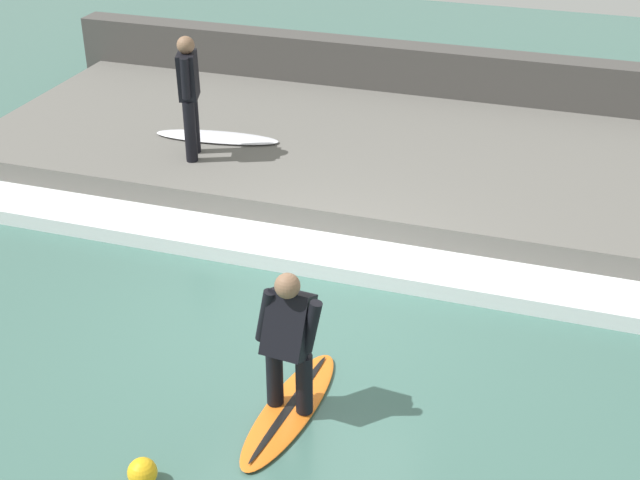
% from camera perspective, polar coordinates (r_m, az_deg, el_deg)
% --- Properties ---
extents(ground_plane, '(28.00, 28.00, 0.00)m').
position_cam_1_polar(ground_plane, '(9.87, -0.82, -4.77)').
color(ground_plane, '#426B60').
extents(concrete_ledge, '(4.40, 11.99, 0.48)m').
position_cam_1_polar(concrete_ledge, '(12.89, 4.56, 4.96)').
color(concrete_ledge, '#66635E').
rests_on(concrete_ledge, ground_plane).
extents(back_wall, '(0.50, 12.59, 1.23)m').
position_cam_1_polar(back_wall, '(14.99, 6.95, 9.89)').
color(back_wall, '#474442').
rests_on(back_wall, ground_plane).
extents(wave_foam_crest, '(0.79, 11.39, 0.20)m').
position_cam_1_polar(wave_foam_crest, '(10.73, 1.13, -1.13)').
color(wave_foam_crest, white).
rests_on(wave_foam_crest, ground_plane).
extents(surfboard_riding, '(1.87, 0.63, 0.07)m').
position_cam_1_polar(surfboard_riding, '(8.54, -1.94, -10.74)').
color(surfboard_riding, orange).
rests_on(surfboard_riding, ground_plane).
extents(surfer_riding, '(0.48, 0.66, 1.45)m').
position_cam_1_polar(surfer_riding, '(8.03, -2.03, -6.17)').
color(surfer_riding, black).
rests_on(surfer_riding, surfboard_riding).
extents(surfer_waiting_near, '(0.55, 0.35, 1.70)m').
position_cam_1_polar(surfer_waiting_near, '(12.24, -8.38, 9.44)').
color(surfer_waiting_near, black).
rests_on(surfer_waiting_near, concrete_ledge).
extents(surfboard_waiting_near, '(0.66, 1.88, 0.06)m').
position_cam_1_polar(surfboard_waiting_near, '(13.11, -6.61, 6.56)').
color(surfboard_waiting_near, silver).
rests_on(surfboard_waiting_near, concrete_ledge).
extents(marker_buoy, '(0.26, 0.26, 0.26)m').
position_cam_1_polar(marker_buoy, '(7.91, -11.30, -14.38)').
color(marker_buoy, yellow).
rests_on(marker_buoy, ground_plane).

